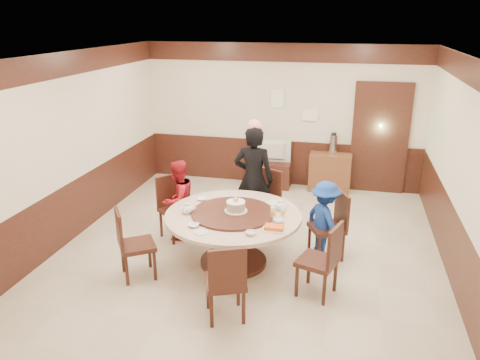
% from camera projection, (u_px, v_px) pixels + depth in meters
% --- Properties ---
extents(room, '(6.00, 6.04, 2.84)m').
position_uv_depth(room, '(251.00, 180.00, 6.64)').
color(room, beige).
rests_on(room, ground).
extents(banquet_table, '(1.85, 1.85, 0.78)m').
position_uv_depth(banquet_table, '(233.00, 228.00, 6.40)').
color(banquet_table, '#391912').
rests_on(banquet_table, ground).
extents(chair_0, '(0.59, 0.59, 0.97)m').
position_uv_depth(chair_0, '(328.00, 237.00, 6.65)').
color(chair_0, '#391912').
rests_on(chair_0, ground).
extents(chair_1, '(0.59, 0.59, 0.97)m').
position_uv_depth(chair_1, '(264.00, 211.00, 7.54)').
color(chair_1, '#391912').
rests_on(chair_1, ground).
extents(chair_2, '(0.62, 0.62, 0.97)m').
position_uv_depth(chair_2, '(176.00, 219.00, 7.27)').
color(chair_2, '#391912').
rests_on(chair_2, ground).
extents(chair_3, '(0.61, 0.61, 0.97)m').
position_uv_depth(chair_3, '(136.00, 256.00, 6.15)').
color(chair_3, '#391912').
rests_on(chair_3, ground).
extents(chair_4, '(0.58, 0.58, 0.97)m').
position_uv_depth(chair_4, '(226.00, 294.00, 5.30)').
color(chair_4, '#391912').
rests_on(chair_4, ground).
extents(chair_5, '(0.56, 0.56, 0.97)m').
position_uv_depth(chair_5, '(318.00, 272.00, 5.74)').
color(chair_5, '#391912').
rests_on(chair_5, ground).
extents(person_standing, '(0.64, 0.42, 1.73)m').
position_uv_depth(person_standing, '(254.00, 179.00, 7.32)').
color(person_standing, black).
rests_on(person_standing, ground).
extents(person_red, '(0.67, 0.74, 1.25)m').
position_uv_depth(person_red, '(178.00, 200.00, 7.14)').
color(person_red, maroon).
rests_on(person_red, ground).
extents(person_blue, '(0.80, 0.84, 1.14)m').
position_uv_depth(person_blue, '(325.00, 220.00, 6.56)').
color(person_blue, navy).
rests_on(person_blue, ground).
extents(birthday_cake, '(0.31, 0.31, 0.21)m').
position_uv_depth(birthday_cake, '(236.00, 206.00, 6.32)').
color(birthday_cake, white).
rests_on(birthday_cake, banquet_table).
extents(teapot_left, '(0.17, 0.15, 0.13)m').
position_uv_depth(teapot_left, '(187.00, 209.00, 6.33)').
color(teapot_left, white).
rests_on(teapot_left, banquet_table).
extents(teapot_right, '(0.17, 0.15, 0.13)m').
position_uv_depth(teapot_right, '(280.00, 206.00, 6.43)').
color(teapot_right, white).
rests_on(teapot_right, banquet_table).
extents(bowl_0, '(0.15, 0.15, 0.04)m').
position_uv_depth(bowl_0, '(202.00, 199.00, 6.79)').
color(bowl_0, white).
rests_on(bowl_0, banquet_table).
extents(bowl_1, '(0.14, 0.14, 0.04)m').
position_uv_depth(bowl_1, '(251.00, 233.00, 5.72)').
color(bowl_1, white).
rests_on(bowl_1, banquet_table).
extents(bowl_2, '(0.14, 0.14, 0.04)m').
position_uv_depth(bowl_2, '(193.00, 225.00, 5.94)').
color(bowl_2, white).
rests_on(bowl_2, banquet_table).
extents(bowl_3, '(0.15, 0.15, 0.05)m').
position_uv_depth(bowl_3, '(278.00, 220.00, 6.07)').
color(bowl_3, white).
rests_on(bowl_3, banquet_table).
extents(saucer_near, '(0.18, 0.18, 0.01)m').
position_uv_depth(saucer_near, '(201.00, 232.00, 5.78)').
color(saucer_near, white).
rests_on(saucer_near, banquet_table).
extents(saucer_far, '(0.18, 0.18, 0.01)m').
position_uv_depth(saucer_far, '(272.00, 203.00, 6.69)').
color(saucer_far, white).
rests_on(saucer_far, banquet_table).
extents(shrimp_platter, '(0.30, 0.20, 0.06)m').
position_uv_depth(shrimp_platter, '(274.00, 228.00, 5.84)').
color(shrimp_platter, white).
rests_on(shrimp_platter, banquet_table).
extents(bottle_0, '(0.06, 0.06, 0.16)m').
position_uv_depth(bottle_0, '(273.00, 213.00, 6.17)').
color(bottle_0, white).
rests_on(bottle_0, banquet_table).
extents(bottle_1, '(0.06, 0.06, 0.16)m').
position_uv_depth(bottle_1, '(283.00, 212.00, 6.18)').
color(bottle_1, white).
rests_on(bottle_1, banquet_table).
extents(tv_stand, '(0.85, 0.45, 0.50)m').
position_uv_depth(tv_stand, '(270.00, 174.00, 9.47)').
color(tv_stand, '#391912').
rests_on(tv_stand, ground).
extents(television, '(0.82, 0.16, 0.47)m').
position_uv_depth(television, '(270.00, 151.00, 9.31)').
color(television, gray).
rests_on(television, tv_stand).
extents(side_cabinet, '(0.80, 0.40, 0.75)m').
position_uv_depth(side_cabinet, '(330.00, 172.00, 9.19)').
color(side_cabinet, brown).
rests_on(side_cabinet, ground).
extents(thermos, '(0.15, 0.15, 0.38)m').
position_uv_depth(thermos, '(333.00, 144.00, 9.00)').
color(thermos, silver).
rests_on(thermos, side_cabinet).
extents(notice_left, '(0.25, 0.00, 0.35)m').
position_uv_depth(notice_left, '(277.00, 99.00, 9.14)').
color(notice_left, white).
rests_on(notice_left, room).
extents(notice_right, '(0.30, 0.00, 0.22)m').
position_uv_depth(notice_right, '(310.00, 115.00, 9.10)').
color(notice_right, white).
rests_on(notice_right, room).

